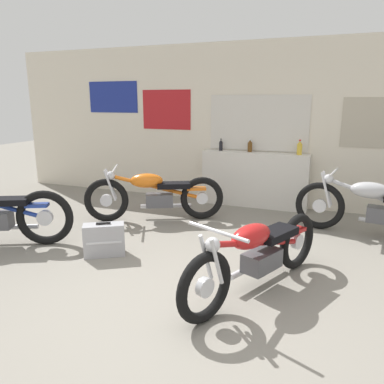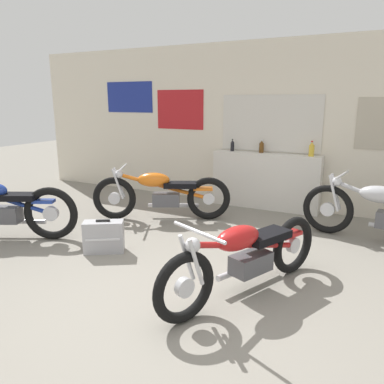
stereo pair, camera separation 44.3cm
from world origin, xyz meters
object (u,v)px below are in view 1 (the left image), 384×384
at_px(motorcycle_silver, 379,208).
at_px(hard_case_silver, 104,240).
at_px(bottle_center, 300,148).
at_px(bottle_left_center, 250,146).
at_px(motorcycle_orange, 155,195).
at_px(bottle_leftmost, 221,145).
at_px(motorcycle_red, 258,253).

distance_m(motorcycle_silver, hard_case_silver, 3.62).
height_order(bottle_center, hard_case_silver, bottle_center).
height_order(bottle_left_center, bottle_center, bottle_center).
bearing_deg(motorcycle_orange, bottle_left_center, 50.63).
distance_m(bottle_leftmost, motorcycle_red, 3.35).
relative_size(bottle_leftmost, motorcycle_red, 0.11).
bearing_deg(motorcycle_silver, bottle_center, 141.05).
height_order(motorcycle_red, hard_case_silver, motorcycle_red).
height_order(bottle_left_center, motorcycle_orange, bottle_left_center).
xyz_separation_m(bottle_leftmost, hard_case_silver, (-0.59, -2.82, -0.85)).
bearing_deg(bottle_leftmost, motorcycle_red, -66.80).
distance_m(bottle_left_center, hard_case_silver, 3.18).
height_order(bottle_leftmost, motorcycle_red, bottle_leftmost).
distance_m(motorcycle_silver, motorcycle_orange, 3.18).
bearing_deg(motorcycle_red, motorcycle_orange, 139.52).
relative_size(bottle_left_center, hard_case_silver, 0.44).
bearing_deg(motorcycle_orange, motorcycle_silver, 7.23).
height_order(bottle_leftmost, motorcycle_silver, bottle_leftmost).
height_order(motorcycle_orange, hard_case_silver, motorcycle_orange).
bearing_deg(motorcycle_silver, bottle_left_center, 153.36).
xyz_separation_m(motorcycle_orange, motorcycle_red, (1.93, -1.65, -0.02)).
height_order(bottle_leftmost, bottle_center, bottle_center).
relative_size(bottle_left_center, motorcycle_silver, 0.10).
height_order(bottle_leftmost, motorcycle_orange, bottle_leftmost).
distance_m(motorcycle_red, hard_case_silver, 1.90).
height_order(motorcycle_silver, motorcycle_red, motorcycle_silver).
bearing_deg(bottle_center, motorcycle_silver, -38.95).
bearing_deg(motorcycle_orange, bottle_leftmost, 65.21).
relative_size(motorcycle_silver, motorcycle_orange, 1.12).
relative_size(motorcycle_red, hard_case_silver, 3.81).
relative_size(motorcycle_silver, motorcycle_red, 1.12).
xyz_separation_m(bottle_center, motorcycle_red, (-0.06, -2.99, -0.67)).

